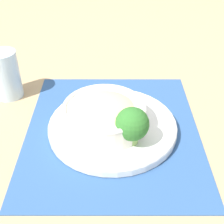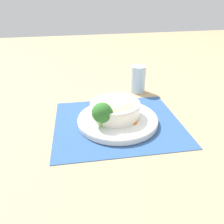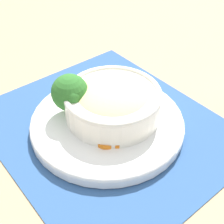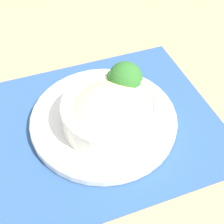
% 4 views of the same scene
% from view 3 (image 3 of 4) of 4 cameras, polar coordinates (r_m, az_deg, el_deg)
% --- Properties ---
extents(ground_plane, '(4.00, 4.00, 0.00)m').
position_cam_3_polar(ground_plane, '(0.61, -0.86, -2.88)').
color(ground_plane, tan).
extents(placemat, '(0.48, 0.43, 0.00)m').
position_cam_3_polar(placemat, '(0.61, -0.86, -2.74)').
color(placemat, '#2D5184').
rests_on(placemat, ground_plane).
extents(plate, '(0.29, 0.29, 0.02)m').
position_cam_3_polar(plate, '(0.60, -0.88, -1.82)').
color(plate, white).
rests_on(plate, placemat).
extents(bowl, '(0.18, 0.18, 0.07)m').
position_cam_3_polar(bowl, '(0.59, 0.14, 2.03)').
color(bowl, silver).
rests_on(bowl, plate).
extents(broccoli_floret, '(0.07, 0.07, 0.09)m').
position_cam_3_polar(broccoli_floret, '(0.59, -7.68, 3.45)').
color(broccoli_floret, '#84AD5B').
rests_on(broccoli_floret, plate).
extents(carrot_slice_near, '(0.04, 0.04, 0.01)m').
position_cam_3_polar(carrot_slice_near, '(0.55, -1.07, -5.22)').
color(carrot_slice_near, orange).
rests_on(carrot_slice_near, plate).
extents(carrot_slice_middle, '(0.04, 0.04, 0.01)m').
position_cam_3_polar(carrot_slice_middle, '(0.56, 0.83, -5.02)').
color(carrot_slice_middle, orange).
rests_on(carrot_slice_middle, plate).
extents(carrot_slice_far, '(0.04, 0.04, 0.01)m').
position_cam_3_polar(carrot_slice_far, '(0.56, 2.52, -4.42)').
color(carrot_slice_far, orange).
rests_on(carrot_slice_far, plate).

